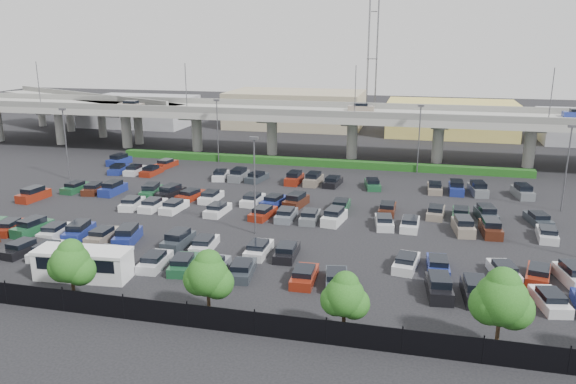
% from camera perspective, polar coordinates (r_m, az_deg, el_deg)
% --- Properties ---
extents(ground, '(280.00, 280.00, 0.00)m').
position_cam_1_polar(ground, '(66.57, -1.34, -1.98)').
color(ground, black).
extents(overpass, '(150.00, 13.00, 15.80)m').
position_cam_1_polar(overpass, '(95.70, 3.48, 7.66)').
color(overpass, '#989790').
rests_on(overpass, ground).
extents(on_ramp, '(50.93, 30.13, 8.80)m').
position_cam_1_polar(on_ramp, '(125.55, -19.82, 8.60)').
color(on_ramp, '#989790').
rests_on(on_ramp, ground).
extents(hedge, '(66.00, 1.60, 1.10)m').
position_cam_1_polar(hedge, '(90.01, 2.75, 3.02)').
color(hedge, '#194012').
rests_on(hedge, ground).
extents(fence, '(70.00, 0.10, 2.00)m').
position_cam_1_polar(fence, '(41.80, -11.54, -12.02)').
color(fence, black).
rests_on(fence, ground).
extents(tree_row, '(65.07, 3.66, 5.94)m').
position_cam_1_polar(tree_row, '(41.60, -9.93, -8.08)').
color(tree_row, '#332316').
rests_on(tree_row, ground).
extents(shuttle_bus, '(8.35, 3.47, 2.61)m').
position_cam_1_polar(shuttle_bus, '(51.26, -20.09, -6.73)').
color(shuttle_bus, silver).
rests_on(shuttle_bus, ground).
extents(parked_cars, '(63.16, 41.65, 1.67)m').
position_cam_1_polar(parked_cars, '(63.28, -3.08, -2.35)').
color(parked_cars, white).
rests_on(parked_cars, ground).
extents(light_poles, '(66.90, 48.38, 10.30)m').
position_cam_1_polar(light_poles, '(67.99, -4.31, 3.79)').
color(light_poles, '#525157').
rests_on(light_poles, ground).
extents(distant_buildings, '(138.00, 24.00, 9.00)m').
position_cam_1_polar(distant_buildings, '(124.28, 11.71, 7.68)').
color(distant_buildings, gray).
rests_on(distant_buildings, ground).
extents(comm_tower, '(2.40, 2.40, 30.00)m').
position_cam_1_polar(comm_tower, '(135.97, 8.57, 13.50)').
color(comm_tower, '#525157').
rests_on(comm_tower, ground).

